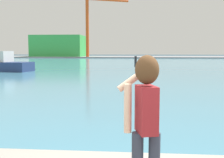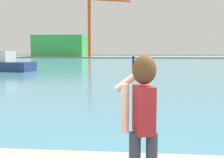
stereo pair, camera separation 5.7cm
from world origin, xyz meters
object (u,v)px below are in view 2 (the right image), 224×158
object	(u,v)px
warehouse_left	(61,46)
port_crane	(95,20)
person_photographer	(143,112)
boat_moored	(8,64)

from	to	relation	value
warehouse_left	port_crane	world-z (taller)	port_crane
person_photographer	warehouse_left	world-z (taller)	warehouse_left
person_photographer	warehouse_left	size ratio (longest dim) A/B	0.10
warehouse_left	person_photographer	bearing A→B (deg)	-73.88
boat_moored	person_photographer	bearing A→B (deg)	-49.66
port_crane	boat_moored	bearing A→B (deg)	-91.11
warehouse_left	port_crane	size ratio (longest dim) A/B	0.90
person_photographer	warehouse_left	bearing A→B (deg)	1.58
warehouse_left	port_crane	xyz separation A→B (m)	(12.81, -6.37, 8.20)
port_crane	person_photographer	bearing A→B (deg)	-80.83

